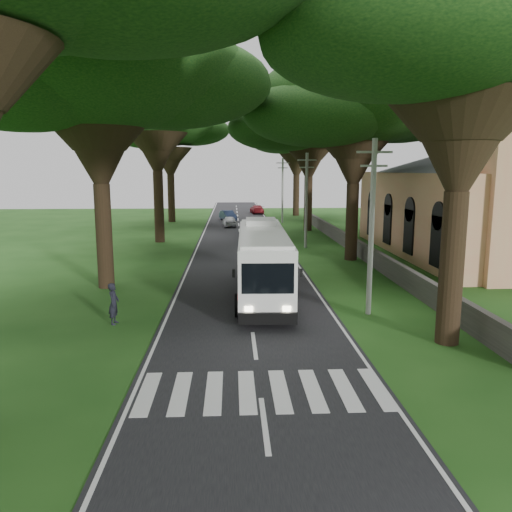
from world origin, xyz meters
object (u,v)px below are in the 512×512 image
(pole_mid, at_px, (306,199))
(distant_car_b, at_px, (228,215))
(church, at_px, (475,192))
(distant_car_c, at_px, (257,209))
(distant_car_a, at_px, (229,221))
(coach_bus, at_px, (263,260))
(pole_far, at_px, (283,189))
(pole_near, at_px, (372,225))
(pedestrian, at_px, (114,304))

(pole_mid, height_order, distant_car_b, pole_mid)
(church, relative_size, distant_car_c, 5.42)
(distant_car_b, distance_m, distant_car_c, 10.98)
(church, height_order, pole_mid, church)
(distant_car_a, bearing_deg, coach_bus, 88.29)
(coach_bus, height_order, distant_car_a, coach_bus)
(distant_car_b, bearing_deg, pole_far, -40.67)
(pole_far, relative_size, distant_car_a, 2.19)
(pole_far, bearing_deg, distant_car_c, 100.88)
(church, height_order, coach_bus, church)
(distant_car_b, xyz_separation_m, distant_car_c, (4.33, 10.10, -0.01))
(pole_mid, height_order, coach_bus, pole_mid)
(distant_car_c, bearing_deg, distant_car_a, 72.43)
(coach_bus, xyz_separation_m, distant_car_c, (2.18, 49.31, -1.21))
(distant_car_c, bearing_deg, pole_near, 88.62)
(pole_mid, height_order, distant_car_a, pole_mid)
(pole_far, distance_m, distant_car_a, 8.51)
(distant_car_c, bearing_deg, pedestrian, 76.51)
(pole_near, distance_m, distant_car_c, 53.27)
(pole_far, bearing_deg, pedestrian, -105.64)
(coach_bus, relative_size, distant_car_b, 3.04)
(pole_mid, distance_m, distant_car_a, 17.66)
(pole_near, xyz_separation_m, pole_far, (0.00, 40.00, 0.00))
(pole_far, bearing_deg, pole_near, -90.00)
(distant_car_b, bearing_deg, distant_car_c, 49.80)
(church, xyz_separation_m, pole_far, (-12.36, 24.45, -0.73))
(distant_car_a, bearing_deg, pole_far, -153.87)
(pole_mid, bearing_deg, pedestrian, -118.67)
(pole_mid, bearing_deg, coach_bus, -106.15)
(pedestrian, bearing_deg, pole_near, -81.46)
(church, height_order, distant_car_c, church)
(pole_mid, relative_size, distant_car_b, 2.03)
(distant_car_a, height_order, distant_car_c, distant_car_c)
(church, distance_m, pole_near, 19.88)
(pole_far, xyz_separation_m, pedestrian, (-11.47, -40.96, -3.27))
(pole_mid, relative_size, coach_bus, 0.67)
(coach_bus, height_order, distant_car_c, coach_bus)
(distant_car_c, bearing_deg, church, 107.53)
(pole_near, distance_m, pedestrian, 11.96)
(pole_far, relative_size, pedestrian, 4.40)
(church, height_order, distant_car_a, church)
(distant_car_b, relative_size, distant_car_c, 0.89)
(pole_far, distance_m, distant_car_c, 13.79)
(pole_near, relative_size, distant_car_c, 1.81)
(coach_bus, distance_m, distant_car_a, 32.28)
(pole_far, bearing_deg, distant_car_b, 156.34)
(pole_mid, height_order, distant_car_c, pole_mid)
(coach_bus, distance_m, distant_car_b, 39.29)
(church, bearing_deg, pole_near, -128.50)
(pole_mid, distance_m, coach_bus, 17.04)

